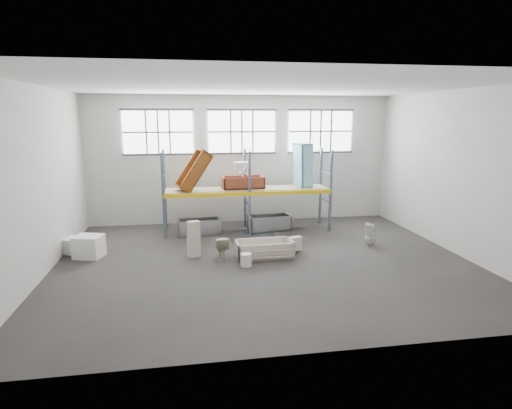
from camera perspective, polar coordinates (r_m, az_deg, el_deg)
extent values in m
cube|color=#403B37|center=(12.56, 1.12, -7.88)|extent=(12.00, 10.00, 0.10)
cube|color=silver|center=(11.86, 1.22, 16.01)|extent=(12.00, 10.00, 0.10)
cube|color=#B7B3AA|center=(16.90, -1.96, 6.09)|extent=(12.00, 0.10, 5.00)
cube|color=#B0ABA2|center=(7.12, 8.58, -1.98)|extent=(12.00, 0.10, 5.00)
cube|color=#B3AEA6|center=(12.38, -27.60, 2.66)|extent=(0.10, 10.00, 5.00)
cube|color=#B8B3AA|center=(14.33, 25.76, 3.90)|extent=(0.10, 10.00, 5.00)
cube|color=white|center=(16.61, -13.11, 9.50)|extent=(2.60, 0.04, 1.60)
cube|color=white|center=(16.72, -1.94, 9.81)|extent=(2.60, 0.04, 1.60)
cube|color=white|center=(17.42, 8.71, 9.76)|extent=(2.60, 0.04, 1.60)
cube|color=slate|center=(14.80, -12.44, 1.09)|extent=(0.08, 0.08, 3.00)
cube|color=slate|center=(15.98, -12.23, 1.88)|extent=(0.08, 0.08, 3.00)
cube|color=slate|center=(14.93, -0.87, 1.46)|extent=(0.08, 0.08, 3.00)
cube|color=slate|center=(16.10, -1.50, 2.22)|extent=(0.08, 0.08, 3.00)
cube|color=slate|center=(15.65, 10.07, 1.76)|extent=(0.08, 0.08, 3.00)
cube|color=slate|center=(16.77, 8.72, 2.47)|extent=(0.08, 0.08, 3.00)
cube|color=yellow|center=(14.93, -0.87, 1.46)|extent=(6.00, 0.10, 0.14)
cube|color=yellow|center=(16.10, -1.50, 2.22)|extent=(6.00, 0.10, 0.14)
cube|color=gray|center=(15.50, -1.20, 2.14)|extent=(5.90, 1.10, 0.03)
cylinder|color=black|center=(15.08, -0.74, -4.28)|extent=(1.80, 1.80, 0.00)
cube|color=beige|center=(13.30, 5.23, -5.29)|extent=(0.50, 0.36, 0.43)
imported|color=beige|center=(13.09, 2.95, -6.09)|extent=(0.43, 0.43, 0.14)
imported|color=#C2B5A0|center=(12.72, -4.67, -5.79)|extent=(0.40, 0.68, 0.69)
cube|color=beige|center=(12.91, -8.41, -4.65)|extent=(0.40, 0.31, 1.10)
imported|color=white|center=(14.45, 15.21, -3.90)|extent=(0.45, 0.44, 0.75)
imported|color=white|center=(15.26, -1.85, 3.94)|extent=(0.74, 0.65, 0.55)
cylinder|color=silver|center=(12.10, -1.36, -7.48)|extent=(0.36, 0.36, 0.37)
cube|color=white|center=(13.75, -21.66, -5.30)|extent=(0.93, 0.86, 0.67)
cube|color=silver|center=(14.39, -23.42, -5.10)|extent=(0.75, 0.75, 0.48)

